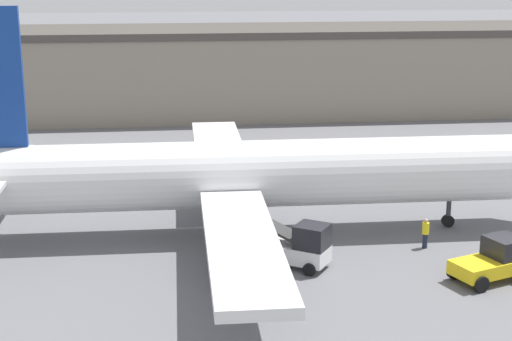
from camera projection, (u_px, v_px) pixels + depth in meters
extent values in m
plane|color=slate|center=(256.00, 233.00, 44.81)|extent=(400.00, 400.00, 0.00)
cube|color=gray|center=(132.00, 76.00, 77.97)|extent=(99.64, 12.37, 7.93)
cube|color=#47423D|center=(130.00, 32.00, 76.85)|extent=(99.64, 12.62, 0.70)
cylinder|color=silver|center=(256.00, 174.00, 43.89)|extent=(31.42, 4.14, 3.77)
cube|color=silver|center=(219.00, 148.00, 52.86)|extent=(3.42, 14.90, 0.50)
cube|color=silver|center=(242.00, 244.00, 34.96)|extent=(3.42, 14.90, 0.50)
cylinder|color=#ADADB2|center=(221.00, 175.00, 51.06)|extent=(2.67, 1.87, 1.84)
cylinder|color=#ADADB2|center=(238.00, 253.00, 37.44)|extent=(2.67, 1.87, 1.84)
cylinder|color=#38383D|center=(448.00, 213.00, 45.71)|extent=(0.28, 0.28, 1.64)
cylinder|color=black|center=(448.00, 221.00, 45.83)|extent=(0.70, 0.36, 0.70)
cylinder|color=#38383D|center=(232.00, 235.00, 42.09)|extent=(0.28, 0.28, 1.64)
cylinder|color=black|center=(232.00, 241.00, 42.18)|extent=(0.90, 0.36, 0.90)
cylinder|color=#38383D|center=(226.00, 207.00, 46.79)|extent=(0.28, 0.28, 1.64)
cylinder|color=black|center=(226.00, 213.00, 46.89)|extent=(0.90, 0.36, 0.90)
cylinder|color=#1E2338|center=(425.00, 241.00, 42.40)|extent=(0.27, 0.27, 0.80)
cylinder|color=yellow|center=(426.00, 228.00, 42.21)|extent=(0.37, 0.37, 0.64)
sphere|color=tan|center=(426.00, 221.00, 42.10)|extent=(0.23, 0.23, 0.23)
cube|color=yellow|center=(487.00, 266.00, 37.97)|extent=(3.95, 2.98, 0.69)
cube|color=black|center=(504.00, 247.00, 38.19)|extent=(2.04, 2.10, 0.98)
cylinder|color=black|center=(492.00, 262.00, 39.39)|extent=(0.85, 0.55, 0.80)
cylinder|color=black|center=(481.00, 284.00, 36.72)|extent=(0.85, 0.55, 0.80)
cylinder|color=black|center=(454.00, 271.00, 38.29)|extent=(0.85, 0.55, 0.80)
cube|color=silver|center=(294.00, 252.00, 39.84)|extent=(3.86, 3.32, 0.83)
cube|color=black|center=(312.00, 236.00, 39.14)|extent=(2.11, 2.09, 1.19)
cube|color=#333333|center=(283.00, 231.00, 39.86)|extent=(2.47, 2.17, 0.83)
cylinder|color=black|center=(310.00, 269.00, 38.70)|extent=(0.69, 0.59, 0.65)
cylinder|color=black|center=(322.00, 258.00, 40.11)|extent=(0.69, 0.59, 0.65)
cylinder|color=black|center=(265.00, 261.00, 39.79)|extent=(0.69, 0.59, 0.65)
cylinder|color=black|center=(279.00, 251.00, 41.20)|extent=(0.69, 0.59, 0.65)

